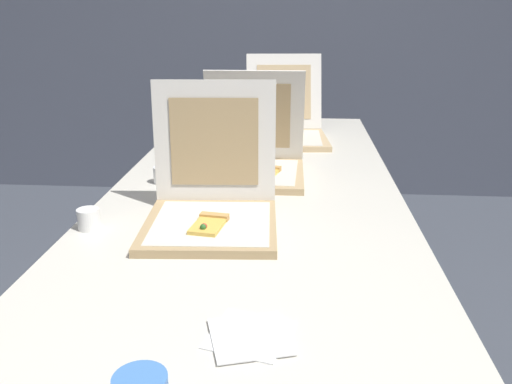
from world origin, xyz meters
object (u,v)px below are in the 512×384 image
cup_white_mid (162,175)px  pizza_box_back (286,128)px  table (254,204)px  pizza_box_front (211,206)px  pizza_box_middle (254,161)px  cup_white_far (205,151)px  cup_white_near_left (89,219)px  napkin_pile (249,335)px

cup_white_mid → pizza_box_back: bearing=58.4°
table → cup_white_mid: cup_white_mid is taller
pizza_box_front → pizza_box_middle: size_ratio=1.08×
pizza_box_back → cup_white_mid: 0.76m
cup_white_far → pizza_box_middle: bearing=-46.9°
cup_white_mid → cup_white_near_left: size_ratio=1.00×
cup_white_far → pizza_box_back: bearing=46.6°
pizza_box_middle → pizza_box_back: size_ratio=0.73×
cup_white_near_left → napkin_pile: cup_white_near_left is taller
table → napkin_pile: 0.79m
cup_white_far → cup_white_near_left: bearing=-104.8°
pizza_box_middle → cup_white_far: size_ratio=6.06×
table → pizza_box_middle: 0.19m
pizza_box_front → cup_white_far: bearing=97.5°
pizza_box_back → napkin_pile: bearing=-96.3°
cup_white_far → cup_white_near_left: same height
table → napkin_pile: bearing=-86.1°
table → cup_white_mid: (-0.31, 0.06, 0.07)m
pizza_box_front → cup_white_far: size_ratio=6.57×
table → cup_white_far: bearing=119.8°
table → cup_white_mid: bearing=168.6°
pizza_box_middle → pizza_box_front: bearing=-100.5°
pizza_box_front → pizza_box_back: (0.18, 0.99, -0.00)m
table → napkin_pile: napkin_pile is taller
pizza_box_front → pizza_box_middle: (0.08, 0.44, -0.00)m
pizza_box_back → table: bearing=-102.1°
cup_white_near_left → napkin_pile: (0.46, -0.46, -0.02)m
pizza_box_middle → pizza_box_back: bearing=78.9°
table → pizza_box_middle: bearing=94.9°
table → pizza_box_front: size_ratio=6.23×
pizza_box_middle → cup_white_mid: size_ratio=6.06×
pizza_box_front → cup_white_far: (-0.13, 0.66, -0.03)m
cup_white_near_left → cup_white_far: bearing=75.2°
cup_white_mid → pizza_box_front: bearing=-57.6°
cup_white_mid → cup_white_far: bearing=74.2°
pizza_box_front → cup_white_mid: (-0.22, 0.34, -0.03)m
cup_white_mid → napkin_pile: (0.36, -0.85, -0.02)m
cup_white_mid → napkin_pile: size_ratio=0.33×
napkin_pile → pizza_box_back: bearing=88.8°
table → pizza_box_back: pizza_box_back is taller
table → pizza_box_back: 0.72m
cup_white_far → cup_white_near_left: size_ratio=1.00×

